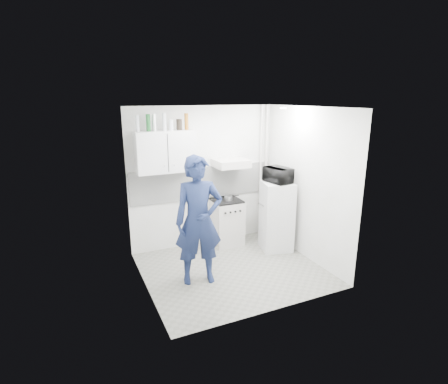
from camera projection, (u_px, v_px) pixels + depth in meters
name	position (u px, v px, depth m)	size (l,w,h in m)	color
floor	(232.00, 269.00, 5.74)	(2.80, 2.80, 0.00)	slate
ceiling	(233.00, 107.00, 5.06)	(2.80, 2.80, 0.00)	white
wall_back	(203.00, 177.00, 6.50)	(2.80, 2.80, 0.00)	silver
wall_left	(142.00, 205.00, 4.84)	(2.60, 2.60, 0.00)	silver
wall_right	(306.00, 184.00, 5.96)	(2.60, 2.60, 0.00)	silver
person	(199.00, 221.00, 5.15)	(0.71, 0.47, 1.95)	#151F41
stove	(226.00, 223.00, 6.65)	(0.53, 0.53, 0.85)	#B9B5AE
fridge	(277.00, 216.00, 6.38)	(0.53, 0.53, 1.27)	silver
stove_top	(227.00, 200.00, 6.54)	(0.51, 0.51, 0.03)	black
saucepan	(228.00, 198.00, 6.49)	(0.16, 0.16, 0.09)	silver
microwave	(278.00, 175.00, 6.18)	(0.33, 0.49, 0.27)	black
bottle_a	(137.00, 124.00, 5.59)	(0.06, 0.06, 0.26)	#B2B7BC
bottle_b	(148.00, 123.00, 5.66)	(0.07, 0.07, 0.28)	#144C1E
bottle_c	(154.00, 123.00, 5.70)	(0.07, 0.07, 0.27)	silver
bottle_d	(164.00, 122.00, 5.77)	(0.07, 0.07, 0.29)	#B2B7BC
canister_a	(171.00, 125.00, 5.83)	(0.07, 0.07, 0.18)	#B2B7BC
canister_b	(179.00, 125.00, 5.89)	(0.10, 0.10, 0.18)	black
bottle_e	(186.00, 122.00, 5.92)	(0.07, 0.07, 0.28)	brown
upper_cabinet	(165.00, 152.00, 5.90)	(1.00, 0.35, 0.70)	silver
range_hood	(231.00, 163.00, 6.39)	(0.60, 0.50, 0.14)	#B9B5AE
backsplash	(204.00, 183.00, 6.51)	(2.74, 0.03, 0.60)	white
pipe_a	(266.00, 172.00, 6.95)	(0.05, 0.05, 2.60)	#B9B5AE
pipe_b	(260.00, 172.00, 6.90)	(0.04, 0.04, 2.60)	#B9B5AE
ceiling_spot_fixture	(283.00, 108.00, 5.64)	(0.10, 0.10, 0.02)	white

